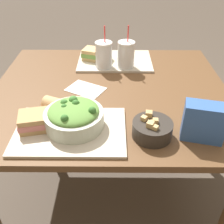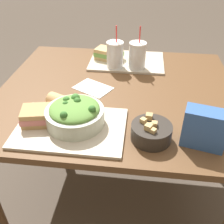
{
  "view_description": "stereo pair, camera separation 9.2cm",
  "coord_description": "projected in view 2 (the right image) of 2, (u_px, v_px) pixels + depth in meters",
  "views": [
    {
      "loc": [
        0.02,
        -1.12,
        1.38
      ],
      "look_at": [
        0.01,
        -0.31,
        0.8
      ],
      "focal_mm": 42.0,
      "sensor_mm": 36.0,
      "label": 1
    },
    {
      "loc": [
        0.11,
        -1.11,
        1.38
      ],
      "look_at": [
        0.01,
        -0.31,
        0.8
      ],
      "focal_mm": 42.0,
      "sensor_mm": 36.0,
      "label": 2
    }
  ],
  "objects": [
    {
      "name": "salad_bowl",
      "position": [
        75.0,
        113.0,
        1.03
      ],
      "size": [
        0.23,
        0.23,
        0.11
      ],
      "color": "beige",
      "rests_on": "tray_near"
    },
    {
      "name": "sandwich_far",
      "position": [
        109.0,
        54.0,
        1.54
      ],
      "size": [
        0.18,
        0.14,
        0.06
      ],
      "rotation": [
        0.0,
        0.0,
        -0.32
      ],
      "color": "tan",
      "rests_on": "tray_far"
    },
    {
      "name": "ground_plane",
      "position": [
        116.0,
        185.0,
        1.71
      ],
      "size": [
        12.0,
        12.0,
        0.0
      ],
      "primitive_type": "plane",
      "color": "#4C4238"
    },
    {
      "name": "sandwich_near",
      "position": [
        40.0,
        116.0,
        1.04
      ],
      "size": [
        0.16,
        0.13,
        0.06
      ],
      "rotation": [
        0.0,
        0.0,
        0.21
      ],
      "color": "tan",
      "rests_on": "tray_near"
    },
    {
      "name": "napkin_folded",
      "position": [
        93.0,
        88.0,
        1.3
      ],
      "size": [
        0.21,
        0.19,
        0.0
      ],
      "color": "white",
      "rests_on": "dining_table"
    },
    {
      "name": "soup_bowl",
      "position": [
        151.0,
        131.0,
        0.98
      ],
      "size": [
        0.15,
        0.15,
        0.08
      ],
      "color": "#2D2823",
      "rests_on": "dining_table"
    },
    {
      "name": "chip_bag",
      "position": [
        205.0,
        129.0,
        0.93
      ],
      "size": [
        0.16,
        0.11,
        0.15
      ],
      "rotation": [
        0.0,
        0.0,
        -0.23
      ],
      "color": "#335BA3",
      "rests_on": "dining_table"
    },
    {
      "name": "drink_cup_red",
      "position": [
        137.0,
        56.0,
        1.43
      ],
      "size": [
        0.09,
        0.09,
        0.23
      ],
      "color": "silver",
      "rests_on": "tray_far"
    },
    {
      "name": "baguette_near",
      "position": [
        64.0,
        103.0,
        1.11
      ],
      "size": [
        0.16,
        0.12,
        0.06
      ],
      "rotation": [
        0.0,
        0.0,
        1.16
      ],
      "color": "tan",
      "rests_on": "tray_near"
    },
    {
      "name": "dining_table",
      "position": [
        117.0,
        105.0,
        1.35
      ],
      "size": [
        1.17,
        1.02,
        0.72
      ],
      "color": "brown",
      "rests_on": "ground_plane"
    },
    {
      "name": "tray_near",
      "position": [
        71.0,
        128.0,
        1.04
      ],
      "size": [
        0.43,
        0.3,
        0.01
      ],
      "color": "#BCB29E",
      "rests_on": "dining_table"
    },
    {
      "name": "tray_far",
      "position": [
        127.0,
        61.0,
        1.55
      ],
      "size": [
        0.43,
        0.3,
        0.01
      ],
      "color": "#BCB29E",
      "rests_on": "dining_table"
    },
    {
      "name": "drink_cup_dark",
      "position": [
        115.0,
        55.0,
        1.44
      ],
      "size": [
        0.09,
        0.09,
        0.23
      ],
      "color": "silver",
      "rests_on": "tray_far"
    }
  ]
}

